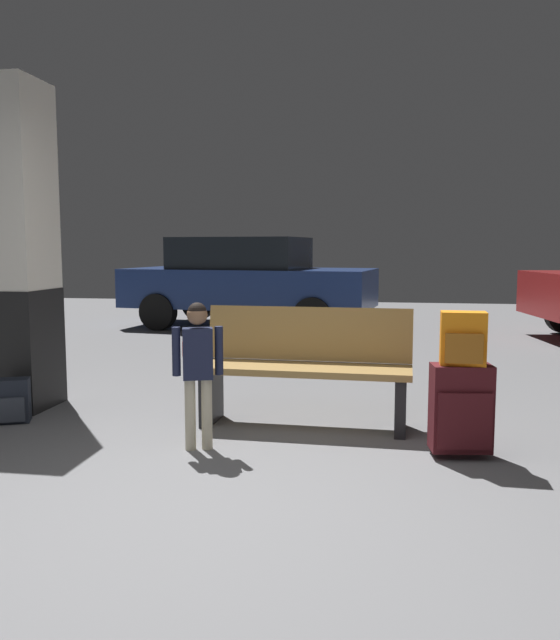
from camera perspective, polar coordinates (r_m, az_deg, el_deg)
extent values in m
cube|color=slate|center=(7.28, 1.91, -4.67)|extent=(18.00, 18.00, 0.10)
cube|color=black|center=(5.91, -22.01, -2.32)|extent=(0.57, 0.57, 1.00)
cube|color=silver|center=(5.87, -22.58, 10.79)|extent=(0.56, 0.56, 1.69)
cube|color=#9E7A42|center=(4.87, 2.07, -4.35)|extent=(1.61, 0.49, 0.05)
cube|color=#9E7A42|center=(5.08, 2.52, -1.22)|extent=(1.60, 0.17, 0.42)
cube|color=black|center=(5.08, -6.04, -6.61)|extent=(0.09, 0.40, 0.41)
cube|color=black|center=(4.86, 10.53, -7.28)|extent=(0.09, 0.40, 0.41)
cube|color=#471419|center=(4.37, 15.57, -7.41)|extent=(0.40, 0.25, 0.56)
cube|color=#471419|center=(4.27, 15.91, -8.55)|extent=(0.34, 0.07, 0.36)
cube|color=#A5A5AA|center=(4.39, 15.43, -3.77)|extent=(0.14, 0.04, 0.02)
cylinder|color=black|center=(4.49, 13.17, -10.96)|extent=(0.02, 0.05, 0.04)
cylinder|color=black|center=(4.56, 17.18, -10.79)|extent=(0.02, 0.05, 0.04)
cube|color=orange|center=(4.28, 15.75, -1.55)|extent=(0.28, 0.17, 0.34)
cube|color=#9E5918|center=(4.20, 15.84, -2.42)|extent=(0.23, 0.04, 0.19)
cylinder|color=black|center=(4.26, 15.82, 0.55)|extent=(0.06, 0.03, 0.02)
cylinder|color=beige|center=(4.41, -6.43, -8.19)|extent=(0.07, 0.07, 0.48)
cylinder|color=beige|center=(4.41, -7.87, -8.21)|extent=(0.07, 0.07, 0.48)
cube|color=#191E38|center=(4.33, -7.23, -2.94)|extent=(0.22, 0.17, 0.34)
cylinder|color=#191E38|center=(4.33, -5.37, -2.68)|extent=(0.06, 0.06, 0.32)
cylinder|color=#191E38|center=(4.33, -9.09, -2.74)|extent=(0.06, 0.06, 0.32)
sphere|color=brown|center=(4.29, -7.27, 0.46)|extent=(0.14, 0.14, 0.14)
sphere|color=black|center=(4.29, -7.28, 0.72)|extent=(0.13, 0.13, 0.13)
cylinder|color=red|center=(4.42, -8.16, -2.53)|extent=(0.06, 0.06, 0.10)
cylinder|color=red|center=(4.41, -8.17, -1.56)|extent=(0.01, 0.01, 0.06)
cube|color=#1E232D|center=(5.47, -22.55, -6.54)|extent=(0.32, 0.25, 0.34)
cube|color=#333842|center=(5.39, -22.69, -7.29)|extent=(0.22, 0.12, 0.19)
cylinder|color=black|center=(5.44, -22.62, -4.92)|extent=(0.06, 0.05, 0.02)
cube|color=navy|center=(10.96, -2.69, 2.85)|extent=(4.29, 2.23, 0.64)
cube|color=black|center=(10.99, -3.44, 5.88)|extent=(2.29, 1.80, 0.52)
cylinder|color=black|center=(11.41, 4.84, 1.11)|extent=(0.62, 0.28, 0.60)
cylinder|color=black|center=(9.86, 2.91, 0.29)|extent=(0.62, 0.28, 0.60)
cylinder|color=black|center=(12.21, -7.18, 1.43)|extent=(0.62, 0.28, 0.60)
cylinder|color=black|center=(10.78, -10.64, 0.72)|extent=(0.62, 0.28, 0.60)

